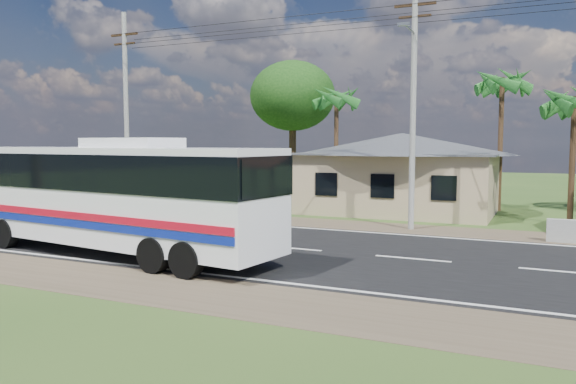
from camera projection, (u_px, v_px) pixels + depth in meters
name	position (u px, v px, depth m)	size (l,w,h in m)	color
ground	(289.00, 249.00, 20.44)	(120.00, 120.00, 0.00)	#294819
road	(289.00, 248.00, 20.44)	(120.00, 16.00, 0.03)	black
house	(402.00, 164.00, 31.55)	(12.40, 10.00, 5.00)	tan
utility_poles	(406.00, 99.00, 24.69)	(32.80, 2.22, 11.00)	#9E9E99
palm_near	(575.00, 102.00, 25.93)	(2.80, 2.80, 6.70)	#47301E
palm_mid	(502.00, 83.00, 31.33)	(2.80, 2.80, 8.20)	#47301E
palm_far	(337.00, 99.00, 36.00)	(2.80, 2.80, 7.70)	#47301E
tree_behind_house	(293.00, 96.00, 39.44)	(6.00, 6.00, 9.61)	#47301E
coach_bus	(111.00, 188.00, 19.15)	(13.14, 4.31, 4.01)	white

